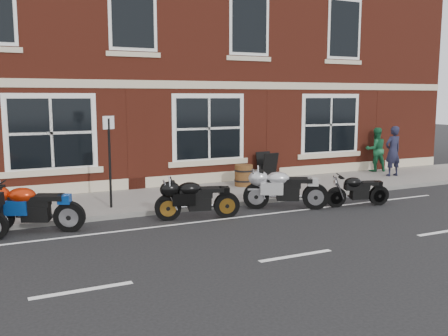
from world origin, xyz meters
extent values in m
plane|color=black|center=(0.00, 0.00, 0.00)|extent=(80.00, 80.00, 0.00)
cube|color=slate|center=(0.00, 3.00, 0.06)|extent=(30.00, 3.00, 0.12)
cube|color=slate|center=(0.00, 1.42, 0.06)|extent=(30.00, 0.16, 0.12)
cube|color=maroon|center=(0.00, 10.50, 6.00)|extent=(24.00, 12.00, 12.00)
cylinder|color=black|center=(-3.62, 0.66, 0.35)|extent=(0.70, 0.43, 0.70)
cube|color=black|center=(-4.39, 1.02, 0.72)|extent=(0.91, 0.61, 0.24)
ellipsoid|color=#9C1E06|center=(-4.54, 1.09, 0.86)|extent=(0.72, 0.62, 0.35)
cube|color=black|center=(-4.00, 0.84, 0.81)|extent=(0.67, 0.51, 0.11)
cylinder|color=black|center=(-1.30, 0.69, 0.32)|extent=(0.66, 0.29, 0.65)
cylinder|color=black|center=(0.13, 0.32, 0.32)|extent=(0.66, 0.29, 0.65)
cube|color=black|center=(-0.63, 0.52, 0.67)|extent=(0.85, 0.44, 0.22)
ellipsoid|color=black|center=(-0.78, 0.56, 0.79)|extent=(0.64, 0.49, 0.32)
cube|color=black|center=(-0.24, 0.42, 0.75)|extent=(0.61, 0.39, 0.10)
cylinder|color=black|center=(1.30, 0.89, 0.35)|extent=(0.69, 0.46, 0.70)
cylinder|color=black|center=(2.70, 0.14, 0.35)|extent=(0.69, 0.46, 0.70)
cube|color=black|center=(1.95, 0.54, 0.73)|extent=(0.90, 0.65, 0.24)
ellipsoid|color=#9D9DA1|center=(1.81, 0.62, 0.86)|extent=(0.73, 0.64, 0.35)
cube|color=black|center=(2.34, 0.33, 0.81)|extent=(0.67, 0.54, 0.11)
cylinder|color=black|center=(3.37, 0.11, 0.28)|extent=(0.58, 0.25, 0.56)
cylinder|color=black|center=(4.61, -0.20, 0.28)|extent=(0.58, 0.25, 0.56)
cube|color=black|center=(3.94, -0.03, 0.58)|extent=(0.74, 0.38, 0.19)
ellipsoid|color=black|center=(3.82, 0.00, 0.69)|extent=(0.56, 0.43, 0.28)
cube|color=black|center=(4.29, -0.12, 0.65)|extent=(0.53, 0.34, 0.09)
imported|color=#1B1C31|center=(8.21, 3.00, 1.04)|extent=(0.67, 0.44, 1.84)
imported|color=#1B613A|center=(8.48, 4.19, 0.98)|extent=(0.97, 0.84, 1.71)
cylinder|color=#503415|center=(2.32, 3.55, 0.47)|extent=(0.59, 0.59, 0.69)
cylinder|color=black|center=(2.32, 3.55, 0.30)|extent=(0.62, 0.62, 0.05)
cylinder|color=black|center=(2.32, 3.55, 0.63)|extent=(0.62, 0.62, 0.05)
cylinder|color=black|center=(-2.35, 2.20, 1.29)|extent=(0.06, 0.06, 2.34)
cube|color=silver|center=(-2.35, 2.20, 2.36)|extent=(0.32, 0.15, 0.34)
camera|label=1|loc=(-5.22, -10.71, 3.02)|focal=40.00mm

